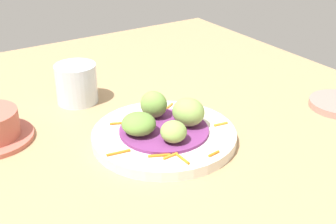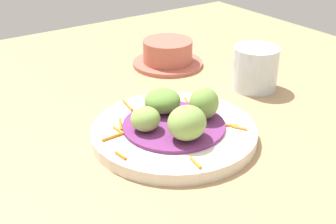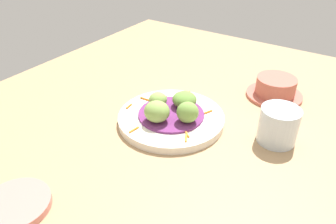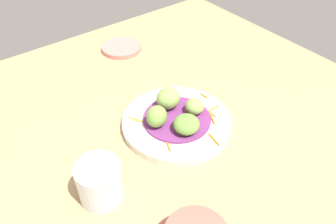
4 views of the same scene
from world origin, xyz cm
name	(u,v)px [view 4 (image 4 of 4)]	position (x,y,z in cm)	size (l,w,h in cm)	color
table_surface	(173,151)	(0.00, 0.00, 1.00)	(110.00, 110.00, 2.00)	tan
main_plate	(177,122)	(4.68, 4.69, 2.86)	(23.79, 23.79, 1.72)	silver
cabbage_bed	(177,119)	(4.68, 4.69, 3.98)	(14.72, 14.72, 0.51)	#702D6B
carrot_garnish	(188,117)	(6.95, 3.56, 3.92)	(18.44, 21.85, 0.40)	orange
guac_scoop_left	(159,115)	(0.49, 5.58, 6.56)	(4.25, 4.68, 4.65)	#759E47
guac_scoop_center	(186,124)	(3.79, 0.50, 5.97)	(5.56, 5.41, 3.48)	olive
guac_scoop_right	(195,106)	(8.87, 3.81, 5.92)	(4.14, 4.12, 3.38)	#84A851
guac_scoop_back	(168,98)	(5.56, 8.88, 6.55)	(5.50, 5.07, 4.64)	#84A851
side_plate_small	(122,48)	(12.02, 39.50, 2.64)	(11.25, 11.25, 1.29)	tan
water_glass	(100,182)	(-17.25, -1.40, 5.80)	(7.93, 7.93, 7.59)	silver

